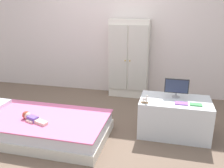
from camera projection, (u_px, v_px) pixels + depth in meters
The scene contains 10 objects.
ground_plane at pixel (87, 129), 3.23m from camera, with size 10.00×10.00×0.02m, color brown.
back_wall at pixel (114, 20), 4.26m from camera, with size 6.40×0.05×2.70m, color silver.
bed at pixel (36, 126), 3.02m from camera, with size 1.83×0.89×0.26m.
doll at pixel (30, 117), 2.87m from camera, with size 0.38×0.19×0.10m.
wardrobe at pixel (129, 59), 4.22m from camera, with size 0.69×0.30×1.38m.
tv_stand at pixel (174, 117), 3.03m from camera, with size 0.87×0.53×0.47m, color silver.
tv_monitor at pixel (177, 87), 2.99m from camera, with size 0.30×0.10×0.25m.
rocking_horse_toy at pixel (145, 99), 2.84m from camera, with size 0.09×0.04×0.11m.
book_purple at pixel (181, 103), 2.83m from camera, with size 0.15×0.09×0.01m, color #8E51B2.
book_green at pixel (196, 105), 2.79m from camera, with size 0.14×0.08×0.01m, color #429E51.
Camera 1 is at (1.01, -2.71, 1.57)m, focal length 38.10 mm.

